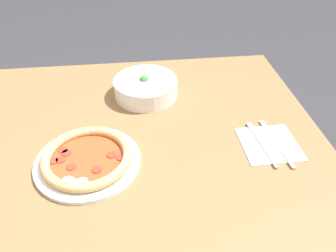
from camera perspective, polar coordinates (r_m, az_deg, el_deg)
The scene contains 6 objects.
dining_table at distance 1.06m, azimuth -10.32°, elevation -5.50°, with size 1.30×0.90×0.74m.
pizza at distance 0.90m, azimuth -13.89°, elevation -5.59°, with size 0.28×0.28×0.04m.
bowl at distance 1.14m, azimuth -3.91°, elevation 6.91°, with size 0.22×0.22×0.08m.
napkin at distance 0.99m, azimuth 17.21°, elevation -3.00°, with size 0.16×0.16×0.00m.
fork at distance 0.98m, azimuth 16.01°, elevation -3.04°, with size 0.03×0.20×0.00m.
knife at distance 0.99m, azimuth 18.54°, elevation -3.09°, with size 0.03×0.21×0.01m.
Camera 1 is at (0.10, -0.77, 1.37)m, focal length 35.00 mm.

